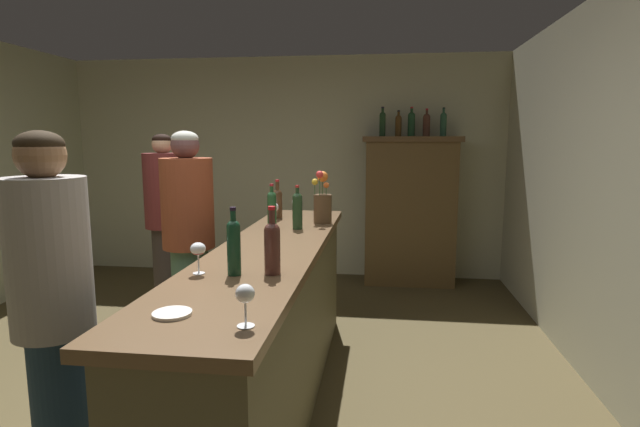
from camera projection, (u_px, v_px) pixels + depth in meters
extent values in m
plane|color=#4A3E24|center=(173.00, 421.00, 2.88)|extent=(8.59, 8.59, 0.00)
cube|color=#BCBA98|center=(284.00, 167.00, 5.99)|extent=(5.31, 0.12, 2.60)
cube|color=brown|center=(271.00, 332.00, 2.98)|extent=(0.53, 2.87, 0.96)
cube|color=brown|center=(270.00, 250.00, 2.91)|extent=(0.60, 2.99, 0.05)
cube|color=brown|center=(410.00, 211.00, 5.55)|extent=(1.00, 0.40, 1.67)
cube|color=#4E3720|center=(412.00, 139.00, 5.43)|extent=(1.08, 0.46, 0.06)
cylinder|color=#1F381E|center=(297.00, 213.00, 3.45)|extent=(0.07, 0.07, 0.22)
sphere|color=#1F381E|center=(297.00, 198.00, 3.43)|extent=(0.07, 0.07, 0.07)
cylinder|color=#1F381E|center=(297.00, 193.00, 3.43)|extent=(0.03, 0.03, 0.07)
cylinder|color=#A92220|center=(297.00, 186.00, 3.42)|extent=(0.03, 0.03, 0.02)
cylinder|color=#224F29|center=(272.00, 212.00, 3.49)|extent=(0.07, 0.07, 0.23)
sphere|color=#224F29|center=(272.00, 196.00, 3.47)|extent=(0.07, 0.07, 0.07)
cylinder|color=#224F29|center=(272.00, 191.00, 3.46)|extent=(0.03, 0.03, 0.07)
cylinder|color=#B01C27|center=(272.00, 185.00, 3.46)|extent=(0.03, 0.03, 0.02)
cylinder|color=#123620|center=(234.00, 251.00, 2.27)|extent=(0.06, 0.06, 0.23)
sphere|color=#123620|center=(233.00, 227.00, 2.25)|extent=(0.06, 0.06, 0.06)
cylinder|color=#123620|center=(233.00, 219.00, 2.25)|extent=(0.03, 0.03, 0.08)
cylinder|color=black|center=(233.00, 209.00, 2.24)|extent=(0.03, 0.03, 0.02)
cylinder|color=#492620|center=(272.00, 253.00, 2.29)|extent=(0.08, 0.08, 0.21)
sphere|color=#492620|center=(272.00, 231.00, 2.27)|extent=(0.08, 0.08, 0.08)
cylinder|color=#492620|center=(272.00, 220.00, 2.27)|extent=(0.03, 0.03, 0.10)
cylinder|color=red|center=(272.00, 208.00, 2.26)|extent=(0.03, 0.03, 0.02)
cylinder|color=#48301C|center=(278.00, 206.00, 3.94)|extent=(0.08, 0.08, 0.19)
sphere|color=#48301C|center=(277.00, 194.00, 3.93)|extent=(0.08, 0.08, 0.08)
cylinder|color=#48301C|center=(277.00, 188.00, 3.92)|extent=(0.03, 0.03, 0.10)
cylinder|color=red|center=(277.00, 181.00, 3.91)|extent=(0.03, 0.03, 0.02)
cylinder|color=white|center=(199.00, 273.00, 2.31)|extent=(0.06, 0.06, 0.00)
cylinder|color=white|center=(199.00, 264.00, 2.30)|extent=(0.01, 0.01, 0.09)
ellipsoid|color=white|center=(198.00, 249.00, 2.29)|extent=(0.07, 0.07, 0.06)
ellipsoid|color=#5F1715|center=(198.00, 252.00, 2.29)|extent=(0.06, 0.06, 0.02)
cylinder|color=white|center=(246.00, 326.00, 1.65)|extent=(0.06, 0.06, 0.00)
cylinder|color=white|center=(246.00, 314.00, 1.65)|extent=(0.01, 0.01, 0.08)
ellipsoid|color=white|center=(245.00, 293.00, 1.64)|extent=(0.07, 0.07, 0.06)
cylinder|color=white|center=(274.00, 220.00, 3.82)|extent=(0.06, 0.06, 0.00)
cylinder|color=white|center=(274.00, 216.00, 3.81)|extent=(0.01, 0.01, 0.06)
ellipsoid|color=white|center=(274.00, 207.00, 3.80)|extent=(0.08, 0.08, 0.08)
cylinder|color=white|center=(297.00, 215.00, 4.10)|extent=(0.06, 0.06, 0.00)
cylinder|color=white|center=(297.00, 211.00, 4.10)|extent=(0.01, 0.01, 0.07)
ellipsoid|color=white|center=(297.00, 202.00, 4.09)|extent=(0.08, 0.08, 0.08)
ellipsoid|color=#600D13|center=(297.00, 204.00, 4.09)|extent=(0.07, 0.07, 0.03)
cylinder|color=#513923|center=(323.00, 209.00, 3.70)|extent=(0.14, 0.14, 0.21)
cylinder|color=#38602D|center=(326.00, 196.00, 3.69)|extent=(0.01, 0.01, 0.16)
sphere|color=orange|center=(326.00, 185.00, 3.68)|extent=(0.04, 0.04, 0.04)
cylinder|color=#38602D|center=(323.00, 191.00, 3.72)|extent=(0.01, 0.01, 0.22)
sphere|color=orange|center=(323.00, 177.00, 3.71)|extent=(0.08, 0.08, 0.08)
cylinder|color=#38602D|center=(315.00, 194.00, 3.69)|extent=(0.01, 0.01, 0.18)
sphere|color=gold|center=(315.00, 182.00, 3.68)|extent=(0.05, 0.05, 0.05)
cylinder|color=#38602D|center=(320.00, 191.00, 3.63)|extent=(0.01, 0.01, 0.24)
sphere|color=red|center=(320.00, 174.00, 3.61)|extent=(0.06, 0.06, 0.06)
cylinder|color=white|center=(172.00, 313.00, 1.76)|extent=(0.14, 0.14, 0.01)
cylinder|color=#1D381D|center=(382.00, 126.00, 5.45)|extent=(0.07, 0.07, 0.23)
sphere|color=#1D381D|center=(383.00, 115.00, 5.43)|extent=(0.07, 0.07, 0.07)
cylinder|color=#1D381D|center=(383.00, 112.00, 5.43)|extent=(0.03, 0.03, 0.07)
cylinder|color=black|center=(383.00, 107.00, 5.42)|extent=(0.03, 0.03, 0.02)
cylinder|color=#4B2F12|center=(398.00, 127.00, 5.43)|extent=(0.07, 0.07, 0.20)
sphere|color=#4B2F12|center=(399.00, 118.00, 5.42)|extent=(0.07, 0.07, 0.07)
cylinder|color=#4B2F12|center=(399.00, 115.00, 5.41)|extent=(0.03, 0.03, 0.07)
cylinder|color=black|center=(399.00, 111.00, 5.41)|extent=(0.03, 0.03, 0.02)
cylinder|color=#17381E|center=(411.00, 126.00, 5.41)|extent=(0.08, 0.08, 0.22)
sphere|color=#17381E|center=(412.00, 116.00, 5.40)|extent=(0.08, 0.08, 0.08)
cylinder|color=#17381E|center=(412.00, 112.00, 5.39)|extent=(0.03, 0.03, 0.08)
cylinder|color=red|center=(412.00, 108.00, 5.38)|extent=(0.03, 0.03, 0.02)
cylinder|color=#48281D|center=(426.00, 127.00, 5.39)|extent=(0.08, 0.08, 0.21)
sphere|color=#48281D|center=(427.00, 117.00, 5.38)|extent=(0.08, 0.08, 0.08)
cylinder|color=#48281D|center=(427.00, 114.00, 5.37)|extent=(0.03, 0.03, 0.08)
cylinder|color=red|center=(427.00, 109.00, 5.36)|extent=(0.03, 0.03, 0.02)
cylinder|color=#264C34|center=(443.00, 126.00, 5.37)|extent=(0.07, 0.07, 0.22)
sphere|color=#264C34|center=(444.00, 116.00, 5.35)|extent=(0.07, 0.07, 0.07)
cylinder|color=#264C34|center=(444.00, 112.00, 5.35)|extent=(0.03, 0.03, 0.07)
cylinder|color=black|center=(444.00, 108.00, 5.34)|extent=(0.03, 0.03, 0.02)
cylinder|color=#362C29|center=(168.00, 276.00, 4.36)|extent=(0.25, 0.25, 0.88)
cylinder|color=maroon|center=(164.00, 191.00, 4.25)|extent=(0.35, 0.35, 0.65)
sphere|color=tan|center=(162.00, 144.00, 4.19)|extent=(0.17, 0.17, 0.17)
ellipsoid|color=black|center=(162.00, 139.00, 4.18)|extent=(0.16, 0.16, 0.09)
cylinder|color=#496D56|center=(192.00, 304.00, 3.64)|extent=(0.27, 0.27, 0.86)
cylinder|color=brown|center=(187.00, 203.00, 3.53)|extent=(0.37, 0.37, 0.65)
sphere|color=brown|center=(185.00, 145.00, 3.47)|extent=(0.20, 0.20, 0.20)
ellipsoid|color=#B1B2A4|center=(185.00, 139.00, 3.46)|extent=(0.19, 0.19, 0.11)
cylinder|color=gray|center=(49.00, 256.00, 1.97)|extent=(0.32, 0.32, 0.64)
sphere|color=#8C6342|center=(40.00, 155.00, 1.91)|extent=(0.19, 0.19, 0.19)
ellipsoid|color=black|center=(39.00, 144.00, 1.90)|extent=(0.18, 0.18, 0.10)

